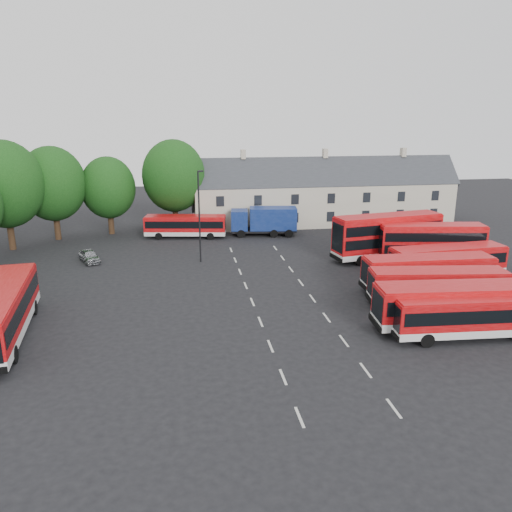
{
  "coord_description": "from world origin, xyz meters",
  "views": [
    {
      "loc": [
        -5.54,
        -35.16,
        14.72
      ],
      "look_at": [
        1.18,
        7.62,
        2.2
      ],
      "focal_mm": 35.0,
      "sensor_mm": 36.0,
      "label": 1
    }
  ],
  "objects_px": {
    "bus_dd_south": "(431,242)",
    "silver_car": "(89,256)",
    "bus_row_a": "(471,313)",
    "bus_west": "(2,309)",
    "lamppost": "(199,214)",
    "box_truck": "(265,220)"
  },
  "relations": [
    {
      "from": "bus_west",
      "to": "box_truck",
      "type": "height_order",
      "value": "box_truck"
    },
    {
      "from": "bus_row_a",
      "to": "bus_west",
      "type": "bearing_deg",
      "value": 174.61
    },
    {
      "from": "bus_dd_south",
      "to": "silver_car",
      "type": "relative_size",
      "value": 2.81
    },
    {
      "from": "bus_dd_south",
      "to": "silver_car",
      "type": "height_order",
      "value": "bus_dd_south"
    },
    {
      "from": "bus_dd_south",
      "to": "lamppost",
      "type": "distance_m",
      "value": 23.13
    },
    {
      "from": "bus_row_a",
      "to": "bus_dd_south",
      "type": "relative_size",
      "value": 1.02
    },
    {
      "from": "bus_row_a",
      "to": "bus_dd_south",
      "type": "bearing_deg",
      "value": 74.45
    },
    {
      "from": "bus_row_a",
      "to": "lamppost",
      "type": "height_order",
      "value": "lamppost"
    },
    {
      "from": "bus_west",
      "to": "box_truck",
      "type": "bearing_deg",
      "value": -46.5
    },
    {
      "from": "bus_west",
      "to": "lamppost",
      "type": "height_order",
      "value": "lamppost"
    },
    {
      "from": "bus_row_a",
      "to": "box_truck",
      "type": "bearing_deg",
      "value": 108.93
    },
    {
      "from": "box_truck",
      "to": "silver_car",
      "type": "relative_size",
      "value": 2.22
    },
    {
      "from": "bus_dd_south",
      "to": "silver_car",
      "type": "bearing_deg",
      "value": 177.99
    },
    {
      "from": "bus_west",
      "to": "bus_dd_south",
      "type": "bearing_deg",
      "value": -78.71
    },
    {
      "from": "silver_car",
      "to": "lamppost",
      "type": "bearing_deg",
      "value": -32.67
    },
    {
      "from": "box_truck",
      "to": "bus_row_a",
      "type": "bearing_deg",
      "value": -67.13
    },
    {
      "from": "silver_car",
      "to": "lamppost",
      "type": "height_order",
      "value": "lamppost"
    },
    {
      "from": "silver_car",
      "to": "lamppost",
      "type": "xyz_separation_m",
      "value": [
        11.24,
        -1.75,
        4.32
      ]
    },
    {
      "from": "bus_row_a",
      "to": "bus_west",
      "type": "height_order",
      "value": "bus_west"
    },
    {
      "from": "bus_west",
      "to": "box_truck",
      "type": "xyz_separation_m",
      "value": [
        22.36,
        26.12,
        -0.12
      ]
    },
    {
      "from": "bus_west",
      "to": "silver_car",
      "type": "distance_m",
      "value": 17.96
    },
    {
      "from": "box_truck",
      "to": "bus_dd_south",
      "type": "bearing_deg",
      "value": -39.02
    }
  ]
}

